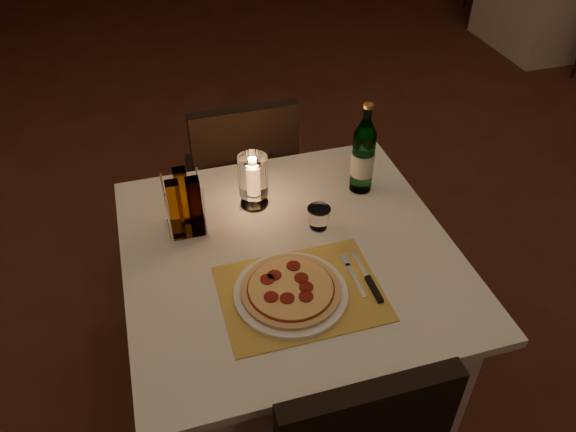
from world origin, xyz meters
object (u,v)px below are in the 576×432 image
object	(u,v)px
main_table	(290,327)
plate	(291,293)
chair_far	(242,172)
hurricane_candle	(253,177)
water_bottle	(363,157)
pizza	(291,289)
tumbler	(319,218)

from	to	relation	value
main_table	plate	world-z (taller)	plate
chair_far	hurricane_candle	world-z (taller)	hurricane_candle
water_bottle	hurricane_candle	xyz separation A→B (m)	(-0.38, 0.02, -0.02)
main_table	chair_far	xyz separation A→B (m)	(-0.00, 0.71, 0.18)
plate	water_bottle	distance (m)	0.57
plate	pizza	bearing A→B (deg)	116.23
tumbler	chair_far	bearing A→B (deg)	100.58
chair_far	hurricane_candle	distance (m)	0.55
water_bottle	chair_far	bearing A→B (deg)	124.11
pizza	chair_far	bearing A→B (deg)	86.79
chair_far	water_bottle	bearing A→B (deg)	-55.89
main_table	pizza	size ratio (longest dim) A/B	3.57
plate	hurricane_candle	size ratio (longest dim) A/B	1.71
chair_far	pizza	world-z (taller)	chair_far
pizza	plate	bearing A→B (deg)	-63.77
tumbler	hurricane_candle	bearing A→B (deg)	134.48
chair_far	tumbler	world-z (taller)	chair_far
plate	water_bottle	size ratio (longest dim) A/B	0.98
chair_far	plate	xyz separation A→B (m)	(-0.05, -0.89, 0.20)
chair_far	hurricane_candle	xyz separation A→B (m)	(-0.05, -0.46, 0.30)
main_table	chair_far	distance (m)	0.74
main_table	plate	size ratio (longest dim) A/B	3.12
tumbler	hurricane_candle	world-z (taller)	hurricane_candle
plate	pizza	world-z (taller)	pizza
pizza	water_bottle	xyz separation A→B (m)	(0.37, 0.41, 0.10)
tumbler	water_bottle	size ratio (longest dim) A/B	0.23
chair_far	water_bottle	xyz separation A→B (m)	(0.32, -0.48, 0.32)
water_bottle	hurricane_candle	distance (m)	0.38
main_table	chair_far	bearing A→B (deg)	90.00
plate	hurricane_candle	bearing A→B (deg)	90.08
pizza	water_bottle	world-z (taller)	water_bottle
pizza	water_bottle	bearing A→B (deg)	47.91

